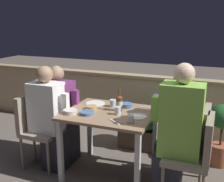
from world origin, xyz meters
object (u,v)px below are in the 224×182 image
at_px(potted_plant, 222,129).
at_px(person_white_polo, 50,118).
at_px(chair_left_near, 36,123).
at_px(person_green_blouse, 177,133).
at_px(person_purple_stripe, 61,113).
at_px(person_blue_shirt, 177,126).
at_px(beer_bottle, 119,102).
at_px(chair_right_near, 197,151).
at_px(chair_right_far, 195,139).
at_px(chair_left_far, 47,117).

bearing_deg(potted_plant, person_white_polo, -156.37).
bearing_deg(chair_left_near, person_green_blouse, -1.04).
distance_m(person_purple_stripe, person_blue_shirt, 1.40).
height_order(person_green_blouse, potted_plant, person_green_blouse).
relative_size(person_blue_shirt, beer_bottle, 5.14).
bearing_deg(chair_right_near, person_green_blouse, 180.00).
height_order(person_green_blouse, chair_right_far, person_green_blouse).
height_order(chair_left_near, potted_plant, chair_left_near).
relative_size(chair_left_far, person_blue_shirt, 0.69).
bearing_deg(person_white_polo, beer_bottle, 14.08).
xyz_separation_m(chair_left_near, person_green_blouse, (1.64, -0.03, 0.15)).
bearing_deg(person_purple_stripe, person_blue_shirt, 0.25).
bearing_deg(chair_left_near, beer_bottle, 11.32).
xyz_separation_m(chair_right_far, person_blue_shirt, (-0.19, 0.00, 0.11)).
bearing_deg(person_purple_stripe, person_white_polo, -88.90).
distance_m(person_purple_stripe, person_green_blouse, 1.48).
relative_size(person_white_polo, person_blue_shirt, 0.97).
distance_m(person_purple_stripe, chair_right_near, 1.67).
bearing_deg(person_blue_shirt, chair_left_near, -171.23).
xyz_separation_m(chair_left_far, beer_bottle, (0.98, -0.05, 0.31)).
bearing_deg(chair_left_near, person_purple_stripe, 51.44).
bearing_deg(potted_plant, chair_left_far, -164.50).
xyz_separation_m(chair_left_far, potted_plant, (2.05, 0.57, -0.06)).
relative_size(chair_left_near, chair_left_far, 1.00).
bearing_deg(person_blue_shirt, potted_plant, 51.47).
xyz_separation_m(chair_left_far, person_blue_shirt, (1.60, 0.01, 0.11)).
distance_m(person_white_polo, chair_right_far, 1.62).
xyz_separation_m(person_white_polo, potted_plant, (1.85, 0.81, -0.15)).
height_order(person_purple_stripe, person_blue_shirt, person_blue_shirt).
bearing_deg(person_green_blouse, beer_bottle, 161.48).
height_order(chair_left_near, person_white_polo, person_white_polo).
distance_m(person_blue_shirt, beer_bottle, 0.66).
height_order(person_white_polo, person_green_blouse, person_green_blouse).
bearing_deg(person_purple_stripe, chair_right_far, 0.22).
bearing_deg(chair_left_near, person_blue_shirt, 8.77).
bearing_deg(person_green_blouse, chair_left_far, 170.71).
bearing_deg(person_blue_shirt, person_white_polo, -170.02).
bearing_deg(chair_left_near, person_white_polo, -0.00).
relative_size(person_green_blouse, potted_plant, 1.77).
bearing_deg(person_white_polo, chair_right_far, 8.78).
xyz_separation_m(person_purple_stripe, person_blue_shirt, (1.40, 0.01, 0.04)).
relative_size(chair_right_near, person_blue_shirt, 0.69).
distance_m(chair_left_far, person_blue_shirt, 1.61).
xyz_separation_m(chair_right_near, potted_plant, (0.21, 0.84, -0.06)).
height_order(chair_left_near, chair_right_near, same).
distance_m(chair_right_near, chair_right_far, 0.28).
distance_m(person_white_polo, person_blue_shirt, 1.42).
distance_m(chair_right_near, person_blue_shirt, 0.38).
height_order(chair_left_far, chair_right_far, same).
relative_size(chair_left_near, beer_bottle, 3.56).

